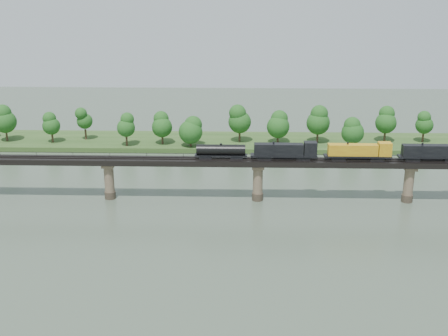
{
  "coord_description": "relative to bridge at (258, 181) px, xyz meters",
  "views": [
    {
      "loc": [
        -4.83,
        -111.34,
        55.72
      ],
      "look_at": [
        -9.04,
        30.0,
        9.0
      ],
      "focal_mm": 45.0,
      "sensor_mm": 36.0,
      "label": 1
    }
  ],
  "objects": [
    {
      "name": "freight_train",
      "position": [
        19.68,
        0.0,
        8.36
      ],
      "size": [
        70.69,
        2.75,
        4.87
      ],
      "color": "black",
      "rests_on": "bridge"
    },
    {
      "name": "ground",
      "position": [
        0.0,
        -30.0,
        -5.46
      ],
      "size": [
        400.0,
        400.0,
        0.0
      ],
      "primitive_type": "plane",
      "color": "#3A493A",
      "rests_on": "ground"
    },
    {
      "name": "bridge",
      "position": [
        0.0,
        0.0,
        0.0
      ],
      "size": [
        236.0,
        30.0,
        11.5
      ],
      "color": "#473A2D",
      "rests_on": "ground"
    },
    {
      "name": "far_bank",
      "position": [
        0.0,
        55.0,
        -4.66
      ],
      "size": [
        300.0,
        24.0,
        1.6
      ],
      "primitive_type": "cube",
      "color": "#2C4A1D",
      "rests_on": "ground"
    },
    {
      "name": "bridge_superstructure",
      "position": [
        0.0,
        0.0,
        6.33
      ],
      "size": [
        220.0,
        4.9,
        0.75
      ],
      "color": "black",
      "rests_on": "bridge"
    },
    {
      "name": "far_treeline",
      "position": [
        -8.21,
        50.52,
        3.37
      ],
      "size": [
        289.06,
        17.54,
        13.6
      ],
      "color": "#382619",
      "rests_on": "far_bank"
    }
  ]
}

